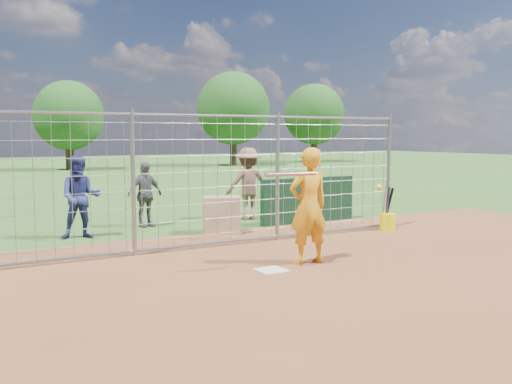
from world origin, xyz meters
TOP-DOWN VIEW (x-y plane):
  - ground at (0.00, 0.00)m, footprint 100.00×100.00m
  - infield_dirt at (0.00, -3.00)m, footprint 18.00×18.00m
  - home_plate at (0.00, -0.20)m, footprint 0.43×0.43m
  - dugout_wall at (3.40, 3.60)m, footprint 2.60×0.20m
  - batter at (0.81, -0.05)m, footprint 0.74×0.51m
  - bystander_a at (-1.92, 4.18)m, footprint 0.98×0.85m
  - bystander_b at (-0.27, 4.97)m, footprint 0.95×0.55m
  - bystander_c at (2.39, 4.78)m, footprint 1.30×0.94m
  - equipment_bin at (0.88, 3.31)m, footprint 0.96×0.83m
  - equipment_in_play at (0.64, -0.42)m, footprint 2.19×0.25m
  - bucket_with_bats at (4.27, 1.76)m, footprint 0.34×0.37m
  - backstop_fence at (0.00, 2.00)m, footprint 9.08×0.08m
  - tree_line at (3.13, 28.13)m, footprint 44.66×6.72m

SIDE VIEW (x-z plane):
  - ground at x=0.00m, z-range 0.00..0.00m
  - infield_dirt at x=0.00m, z-range 0.01..0.01m
  - home_plate at x=0.00m, z-range 0.00..0.02m
  - bucket_with_bats at x=4.27m, z-range -0.24..0.73m
  - equipment_bin at x=0.88m, z-range 0.00..0.80m
  - dugout_wall at x=3.40m, z-range 0.00..1.10m
  - bystander_b at x=-0.27m, z-range 0.00..1.52m
  - bystander_a at x=-1.92m, z-range 0.00..1.72m
  - bystander_c at x=2.39m, z-range 0.00..1.82m
  - batter at x=0.81m, z-range 0.00..1.93m
  - backstop_fence at x=0.00m, z-range -0.04..2.56m
  - equipment_in_play at x=0.64m, z-range 1.29..1.65m
  - tree_line at x=3.13m, z-range 0.47..6.95m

